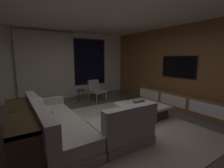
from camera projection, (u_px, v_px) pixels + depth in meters
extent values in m
plane|color=#564C44|center=(106.00, 128.00, 3.82)|extent=(9.20, 9.20, 0.00)
cube|color=silver|center=(60.00, 65.00, 6.63)|extent=(6.60, 0.12, 2.70)
cube|color=black|center=(90.00, 62.00, 7.25)|extent=(1.52, 0.02, 2.02)
cube|color=black|center=(90.00, 62.00, 7.24)|extent=(1.40, 0.03, 1.90)
cube|color=beige|center=(47.00, 67.00, 6.19)|extent=(2.10, 0.12, 2.60)
cube|color=brown|center=(187.00, 67.00, 5.24)|extent=(0.12, 7.80, 2.70)
plane|color=silver|center=(106.00, 7.00, 3.38)|extent=(8.20, 8.20, 0.00)
cube|color=#ADA391|center=(121.00, 126.00, 3.92)|extent=(3.20, 3.80, 0.01)
cube|color=gray|center=(58.00, 134.00, 3.34)|extent=(0.90, 2.50, 0.18)
cube|color=#9E9991|center=(58.00, 125.00, 3.30)|extent=(0.86, 2.42, 0.24)
cube|color=#9E9991|center=(38.00, 113.00, 3.06)|extent=(0.20, 2.50, 0.40)
cube|color=#9E9991|center=(46.00, 102.00, 4.22)|extent=(0.90, 0.20, 0.18)
cube|color=gray|center=(119.00, 138.00, 3.20)|extent=(1.10, 0.90, 0.18)
cube|color=#9E9991|center=(119.00, 128.00, 3.17)|extent=(1.07, 0.86, 0.24)
cube|color=#9E9991|center=(131.00, 117.00, 2.83)|extent=(1.10, 0.20, 0.40)
cube|color=beige|center=(40.00, 107.00, 3.59)|extent=(0.10, 0.36, 0.36)
cube|color=#B2A893|center=(48.00, 118.00, 2.89)|extent=(0.10, 0.36, 0.36)
cube|color=#372917|center=(142.00, 112.00, 4.54)|extent=(1.00, 1.00, 0.30)
cube|color=white|center=(142.00, 106.00, 4.51)|extent=(1.16, 1.16, 0.06)
cube|color=#A2A1C7|center=(139.00, 103.00, 4.62)|extent=(0.28, 0.19, 0.03)
cube|color=#45406C|center=(139.00, 102.00, 4.61)|extent=(0.29, 0.14, 0.03)
cube|color=#3C4072|center=(139.00, 101.00, 4.61)|extent=(0.30, 0.15, 0.03)
cube|color=#6C8D5D|center=(138.00, 100.00, 4.61)|extent=(0.29, 0.22, 0.03)
cylinder|color=#B2ADA0|center=(106.00, 96.00, 6.30)|extent=(0.04, 0.04, 0.36)
cylinder|color=#B2ADA0|center=(97.00, 98.00, 5.96)|extent=(0.04, 0.04, 0.36)
cylinder|color=#B2ADA0|center=(98.00, 94.00, 6.65)|extent=(0.04, 0.04, 0.36)
cylinder|color=#B2ADA0|center=(89.00, 96.00, 6.32)|extent=(0.04, 0.04, 0.36)
cube|color=#9E9991|center=(97.00, 91.00, 6.28)|extent=(0.64, 0.66, 0.08)
cube|color=#9E9991|center=(93.00, 85.00, 6.41)|extent=(0.49, 0.18, 0.38)
cylinder|color=#333338|center=(78.00, 96.00, 6.05)|extent=(0.03, 0.03, 0.46)
cylinder|color=#333338|center=(83.00, 95.00, 6.16)|extent=(0.03, 0.03, 0.46)
cylinder|color=#333338|center=(80.00, 95.00, 6.19)|extent=(0.03, 0.03, 0.46)
cylinder|color=#333338|center=(81.00, 90.00, 6.07)|extent=(0.32, 0.32, 0.02)
cube|color=brown|center=(177.00, 100.00, 5.35)|extent=(0.44, 3.10, 0.52)
cube|color=white|center=(205.00, 109.00, 4.35)|extent=(0.02, 0.93, 0.33)
cube|color=white|center=(172.00, 100.00, 5.22)|extent=(0.02, 0.93, 0.33)
cube|color=white|center=(149.00, 94.00, 6.08)|extent=(0.02, 0.93, 0.33)
cube|color=#352214|center=(201.00, 112.00, 4.64)|extent=(0.33, 0.68, 0.19)
cube|color=#858F50|center=(211.00, 115.00, 4.43)|extent=(0.03, 0.04, 0.14)
cube|color=#9A5979|center=(208.00, 114.00, 4.50)|extent=(0.03, 0.04, 0.14)
cube|color=#72D17E|center=(204.00, 113.00, 4.57)|extent=(0.03, 0.04, 0.17)
cube|color=#BBBF5A|center=(201.00, 112.00, 4.64)|extent=(0.03, 0.04, 0.16)
cube|color=#B89190|center=(198.00, 112.00, 4.72)|extent=(0.03, 0.04, 0.14)
cube|color=slate|center=(196.00, 110.00, 4.79)|extent=(0.03, 0.04, 0.17)
cube|color=brown|center=(193.00, 109.00, 4.86)|extent=(0.03, 0.04, 0.17)
cube|color=black|center=(178.00, 67.00, 5.39)|extent=(0.04, 1.24, 0.72)
cube|color=black|center=(178.00, 67.00, 5.39)|extent=(0.05, 1.20, 0.68)
cube|color=#372917|center=(18.00, 112.00, 2.79)|extent=(0.40, 2.10, 0.04)
cube|color=#372917|center=(21.00, 143.00, 2.89)|extent=(0.38, 2.04, 0.03)
cube|color=#372917|center=(26.00, 163.00, 2.00)|extent=(0.40, 0.04, 0.74)
cube|color=#372917|center=(17.00, 114.00, 3.70)|extent=(0.40, 0.04, 0.74)
cube|color=#372917|center=(20.00, 131.00, 2.85)|extent=(0.38, 0.03, 0.74)
cube|color=silver|center=(25.00, 163.00, 2.15)|extent=(0.18, 0.04, 0.24)
cube|color=white|center=(24.00, 156.00, 2.30)|extent=(0.18, 0.04, 0.24)
cube|color=white|center=(23.00, 151.00, 2.44)|extent=(0.18, 0.04, 0.23)
cube|color=silver|center=(22.00, 144.00, 2.58)|extent=(0.18, 0.04, 0.27)
cube|color=silver|center=(21.00, 140.00, 2.72)|extent=(0.18, 0.04, 0.26)
cube|color=silver|center=(21.00, 136.00, 2.87)|extent=(0.18, 0.04, 0.24)
cube|color=white|center=(20.00, 133.00, 3.01)|extent=(0.18, 0.04, 0.24)
cube|color=silver|center=(19.00, 129.00, 3.15)|extent=(0.18, 0.04, 0.24)
cube|color=silver|center=(19.00, 126.00, 3.29)|extent=(0.18, 0.04, 0.25)
cube|color=silver|center=(18.00, 123.00, 3.43)|extent=(0.18, 0.04, 0.25)
cube|color=silver|center=(18.00, 120.00, 3.58)|extent=(0.18, 0.04, 0.25)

